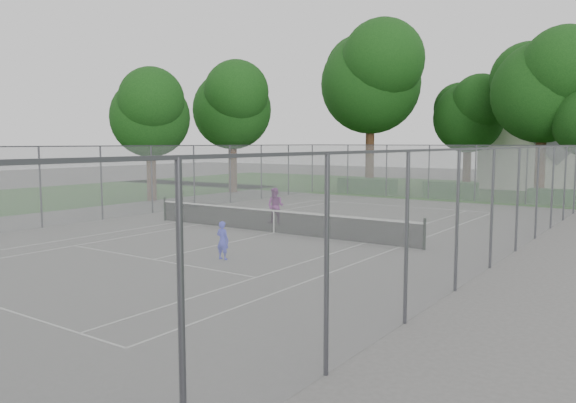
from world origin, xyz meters
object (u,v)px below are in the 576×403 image
Objects in this scene: house at (538,140)px; girl_player at (223,240)px; tennis_net at (274,220)px; woman_player at (275,206)px.

house is 7.97× the size of girl_player.
girl_player is (1.76, -5.10, 0.10)m from tennis_net.
house is 28.53m from woman_player.
girl_player is at bearing -70.92° from tennis_net.
tennis_net is 7.87× the size of woman_player.
tennis_net is 30.33m from house.
woman_player reaches higher than tennis_net.
woman_player is at bearing -101.08° from house.
girl_player reaches higher than tennis_net.
tennis_net is 10.60× the size of girl_player.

